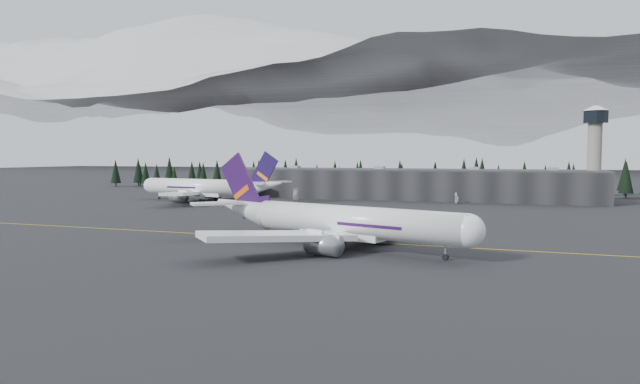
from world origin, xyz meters
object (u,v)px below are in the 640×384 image
(jet_parked, at_px, (208,188))
(gse_vehicle_b, at_px, (457,202))
(terminal, at_px, (402,184))
(jet_main, at_px, (331,220))
(gse_vehicle_a, at_px, (296,199))
(control_tower, at_px, (595,143))

(jet_parked, relative_size, gse_vehicle_b, 15.58)
(terminal, distance_m, jet_main, 135.39)
(jet_main, bearing_deg, terminal, 112.60)
(jet_main, xyz_separation_m, jet_parked, (-82.23, 90.24, 0.27))
(gse_vehicle_a, distance_m, gse_vehicle_b, 64.30)
(terminal, relative_size, jet_main, 2.53)
(gse_vehicle_b, bearing_deg, terminal, -138.51)
(jet_main, bearing_deg, gse_vehicle_b, 100.94)
(jet_parked, distance_m, gse_vehicle_b, 97.53)
(gse_vehicle_a, bearing_deg, terminal, 26.94)
(gse_vehicle_b, bearing_deg, jet_main, -15.14)
(jet_main, distance_m, gse_vehicle_b, 114.67)
(terminal, xyz_separation_m, jet_main, (13.02, -134.76, -0.92))
(terminal, relative_size, control_tower, 4.24)
(jet_parked, xyz_separation_m, gse_vehicle_b, (94.49, 23.68, -4.91))
(jet_main, xyz_separation_m, gse_vehicle_b, (12.25, 113.92, -4.64))
(control_tower, xyz_separation_m, jet_main, (-61.98, -137.76, -18.02))
(jet_parked, distance_m, gse_vehicle_a, 35.78)
(control_tower, bearing_deg, terminal, -177.71)
(gse_vehicle_a, xyz_separation_m, gse_vehicle_b, (64.06, 5.52, 0.04))
(terminal, bearing_deg, gse_vehicle_a, -145.81)
(terminal, relative_size, jet_parked, 2.36)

